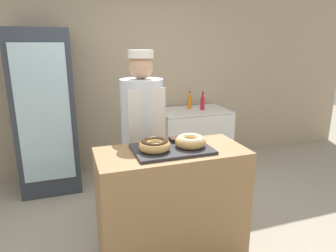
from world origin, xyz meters
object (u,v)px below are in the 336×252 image
(donut_light_glaze, at_px, (190,141))
(baker_person, at_px, (143,136))
(chest_freezer, at_px, (193,139))
(serving_tray, at_px, (172,149))
(beverage_fridge, at_px, (46,113))
(brownie_back_left, at_px, (156,141))
(brownie_back_right, at_px, (176,139))
(bottle_red, at_px, (203,103))
(bottle_orange, at_px, (190,102))
(donut_chocolate_glaze, at_px, (155,145))

(donut_light_glaze, distance_m, baker_person, 0.70)
(baker_person, bearing_deg, chest_freezer, 46.99)
(serving_tray, bearing_deg, beverage_fridge, 121.04)
(brownie_back_left, distance_m, brownie_back_right, 0.17)
(donut_light_glaze, relative_size, beverage_fridge, 0.13)
(brownie_back_right, distance_m, chest_freezer, 1.89)
(baker_person, height_order, bottle_red, baker_person)
(chest_freezer, distance_m, bottle_orange, 0.55)
(brownie_back_left, xyz_separation_m, brownie_back_right, (0.17, 0.00, 0.00))
(chest_freezer, height_order, bottle_red, bottle_red)
(brownie_back_right, bearing_deg, serving_tray, -120.29)
(beverage_fridge, distance_m, bottle_orange, 1.97)
(donut_chocolate_glaze, xyz_separation_m, donut_light_glaze, (0.30, 0.00, 0.00))
(donut_chocolate_glaze, height_order, bottle_red, bottle_red)
(brownie_back_left, xyz_separation_m, bottle_orange, (1.01, 1.69, -0.02))
(serving_tray, relative_size, beverage_fridge, 0.32)
(brownie_back_right, height_order, bottle_red, bottle_red)
(serving_tray, height_order, brownie_back_right, brownie_back_right)
(brownie_back_left, distance_m, beverage_fridge, 1.84)
(serving_tray, distance_m, bottle_red, 2.03)
(donut_light_glaze, distance_m, beverage_fridge, 2.11)
(brownie_back_left, bearing_deg, donut_chocolate_glaze, -111.25)
(brownie_back_left, bearing_deg, bottle_red, 53.34)
(bottle_orange, bearing_deg, donut_chocolate_glaze, -120.19)
(brownie_back_left, relative_size, brownie_back_right, 1.00)
(donut_chocolate_glaze, xyz_separation_m, chest_freezer, (1.09, 1.75, -0.60))
(baker_person, bearing_deg, donut_chocolate_glaze, -95.71)
(beverage_fridge, height_order, bottle_orange, beverage_fridge)
(bottle_red, bearing_deg, baker_person, -137.04)
(serving_tray, height_order, chest_freezer, serving_tray)
(donut_light_glaze, height_order, brownie_back_right, donut_light_glaze)
(chest_freezer, bearing_deg, bottle_red, -6.94)
(donut_light_glaze, relative_size, bottle_red, 0.96)
(donut_light_glaze, distance_m, bottle_orange, 2.01)
(bottle_red, bearing_deg, donut_light_glaze, -118.12)
(brownie_back_left, distance_m, chest_freezer, 1.97)
(brownie_back_left, relative_size, bottle_red, 0.38)
(brownie_back_right, height_order, baker_person, baker_person)
(serving_tray, bearing_deg, brownie_back_right, 59.71)
(beverage_fridge, distance_m, chest_freezer, 2.05)
(chest_freezer, bearing_deg, donut_chocolate_glaze, -121.98)
(donut_light_glaze, bearing_deg, chest_freezer, 65.74)
(baker_person, bearing_deg, bottle_red, 42.96)
(brownie_back_left, height_order, beverage_fridge, beverage_fridge)
(serving_tray, xyz_separation_m, brownie_back_left, (-0.09, 0.15, 0.03))
(serving_tray, relative_size, bottle_orange, 2.43)
(beverage_fridge, bearing_deg, donut_chocolate_glaze, -63.08)
(serving_tray, distance_m, donut_light_glaze, 0.16)
(brownie_back_right, bearing_deg, brownie_back_left, 180.00)
(donut_chocolate_glaze, height_order, beverage_fridge, beverage_fridge)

